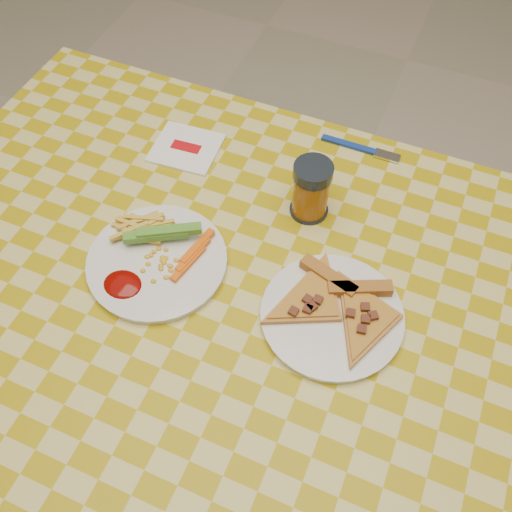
% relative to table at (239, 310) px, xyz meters
% --- Properties ---
extents(ground, '(8.00, 8.00, 0.00)m').
position_rel_table_xyz_m(ground, '(0.00, 0.00, -0.68)').
color(ground, beige).
rests_on(ground, ground).
extents(table, '(1.28, 0.88, 0.76)m').
position_rel_table_xyz_m(table, '(0.00, 0.00, 0.00)').
color(table, silver).
rests_on(table, ground).
extents(plate_left, '(0.26, 0.26, 0.01)m').
position_rel_table_xyz_m(plate_left, '(-0.15, -0.01, 0.08)').
color(plate_left, white).
rests_on(plate_left, table).
extents(plate_right, '(0.29, 0.29, 0.01)m').
position_rel_table_xyz_m(plate_right, '(0.16, 0.01, 0.08)').
color(plate_right, white).
rests_on(plate_right, table).
extents(fries_veggies, '(0.20, 0.18, 0.04)m').
position_rel_table_xyz_m(fries_veggies, '(-0.15, 0.01, 0.10)').
color(fries_veggies, gold).
rests_on(fries_veggies, plate_left).
extents(pizza_slices, '(0.28, 0.23, 0.02)m').
position_rel_table_xyz_m(pizza_slices, '(0.16, 0.02, 0.09)').
color(pizza_slices, '#C6853D').
rests_on(pizza_slices, plate_right).
extents(drink_glass, '(0.07, 0.07, 0.11)m').
position_rel_table_xyz_m(drink_glass, '(0.05, 0.20, 0.13)').
color(drink_glass, black).
rests_on(drink_glass, table).
extents(napkin, '(0.14, 0.13, 0.01)m').
position_rel_table_xyz_m(napkin, '(-0.23, 0.26, 0.08)').
color(napkin, white).
rests_on(napkin, table).
extents(fork, '(0.16, 0.02, 0.01)m').
position_rel_table_xyz_m(fork, '(0.09, 0.39, 0.08)').
color(fork, navy).
rests_on(fork, table).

